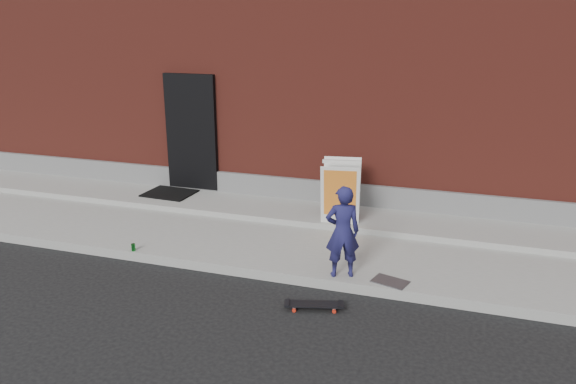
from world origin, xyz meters
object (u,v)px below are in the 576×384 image
at_px(soda_can, 133,247).
at_px(pizza_sign, 341,191).
at_px(skateboard, 314,305).
at_px(child, 343,232).

bearing_deg(soda_can, pizza_sign, 35.60).
distance_m(skateboard, soda_can, 3.09).
distance_m(child, skateboard, 1.07).
xyz_separation_m(child, pizza_sign, (-0.44, 1.82, -0.01)).
height_order(skateboard, pizza_sign, pizza_sign).
relative_size(skateboard, pizza_sign, 0.71).
distance_m(child, pizza_sign, 1.88).
bearing_deg(soda_can, skateboard, -11.56).
relative_size(skateboard, soda_can, 6.59).
distance_m(pizza_sign, soda_can, 3.44).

